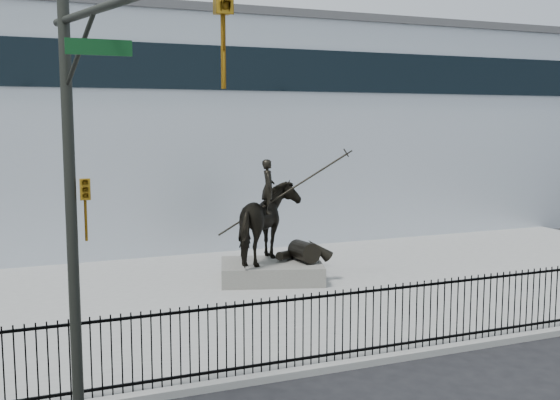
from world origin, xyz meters
name	(u,v)px	position (x,y,z in m)	size (l,w,h in m)	color
ground	(444,376)	(0.00, 0.00, 0.00)	(120.00, 120.00, 0.00)	black
plaza	(302,290)	(0.00, 7.00, 0.07)	(30.00, 12.00, 0.15)	gray
building	(190,133)	(0.00, 20.00, 4.50)	(44.00, 14.00, 9.00)	#B6BEC6
picket_fence	(410,316)	(0.00, 1.25, 0.90)	(22.10, 0.10, 1.50)	black
statue_plinth	(271,271)	(-0.54, 8.10, 0.44)	(3.09, 2.13, 0.58)	#625F59
equestrian_statue	(273,224)	(-0.48, 8.08, 1.94)	(3.80, 2.95, 3.36)	black
traffic_signal_left	(93,194)	(-6.75, -0.62, 4.03)	(1.52, 4.84, 7.00)	black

